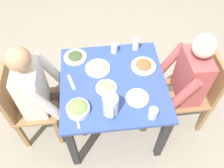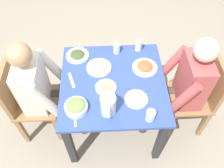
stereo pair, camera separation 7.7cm
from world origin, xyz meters
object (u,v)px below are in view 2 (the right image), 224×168
at_px(chair_near, 26,100).
at_px(plate_fries, 106,87).
at_px(water_glass_near_right, 117,48).
at_px(plate_yoghurt, 136,98).
at_px(water_glass_far_left, 150,115).
at_px(plate_beans, 99,67).
at_px(chair_far, 198,94).
at_px(diner_far, 181,86).
at_px(plate_dolmas, 77,55).
at_px(plate_rice_curry, 145,67).
at_px(diner_near, 45,89).
at_px(water_glass_far_right, 139,45).
at_px(salad_bowl, 76,106).
at_px(dining_table, 113,90).
at_px(water_pitcher, 108,105).

distance_m(chair_near, plate_fries, 0.78).
relative_size(chair_near, water_glass_near_right, 8.86).
height_order(plate_yoghurt, water_glass_far_left, water_glass_far_left).
bearing_deg(plate_beans, plate_yoghurt, 39.66).
distance_m(chair_far, diner_far, 0.25).
bearing_deg(plate_dolmas, plate_rice_curry, 73.49).
height_order(plate_dolmas, water_glass_near_right, water_glass_near_right).
xyz_separation_m(chair_far, plate_fries, (0.04, -0.87, 0.23)).
distance_m(diner_near, plate_dolmas, 0.44).
bearing_deg(water_glass_far_right, salad_bowl, -41.15).
xyz_separation_m(dining_table, water_glass_far_left, (0.37, 0.26, 0.16)).
height_order(diner_near, water_pitcher, diner_near).
xyz_separation_m(dining_table, salad_bowl, (0.26, -0.30, 0.16)).
bearing_deg(salad_bowl, diner_far, 105.07).
height_order(water_pitcher, salad_bowl, water_pitcher).
bearing_deg(water_pitcher, water_glass_near_right, 170.94).
relative_size(plate_dolmas, water_glass_far_right, 1.94).
relative_size(dining_table, water_glass_near_right, 9.14).
bearing_deg(salad_bowl, diner_near, -131.62).
xyz_separation_m(diner_near, plate_yoghurt, (0.20, 0.78, 0.09)).
distance_m(dining_table, diner_far, 0.60).
relative_size(diner_near, water_glass_near_right, 11.83).
bearing_deg(water_pitcher, diner_far, 113.06).
height_order(diner_near, plate_yoghurt, diner_near).
bearing_deg(salad_bowl, chair_far, 102.39).
relative_size(diner_far, plate_dolmas, 5.48).
bearing_deg(water_glass_near_right, plate_beans, -41.21).
bearing_deg(plate_beans, water_glass_far_left, 35.43).
height_order(chair_near, salad_bowl, chair_near).
bearing_deg(water_pitcher, dining_table, 169.77).
distance_m(plate_fries, water_glass_far_right, 0.56).
height_order(salad_bowl, plate_rice_curry, salad_bowl).
bearing_deg(plate_rice_curry, diner_near, -80.87).
distance_m(diner_far, plate_rice_curry, 0.36).
height_order(diner_far, plate_yoghurt, diner_far).
bearing_deg(water_glass_far_left, chair_far, 123.17).
xyz_separation_m(water_pitcher, water_glass_far_left, (0.08, 0.32, -0.05)).
distance_m(dining_table, chair_near, 0.81).
xyz_separation_m(diner_far, water_pitcher, (0.28, -0.65, 0.17)).
height_order(dining_table, water_pitcher, water_pitcher).
distance_m(diner_near, water_glass_far_right, 0.95).
xyz_separation_m(plate_fries, plate_dolmas, (-0.39, -0.25, -0.00)).
xyz_separation_m(chair_far, water_glass_far_left, (0.35, -0.54, 0.26)).
height_order(diner_near, salad_bowl, diner_near).
bearing_deg(plate_beans, diner_far, 75.73).
height_order(chair_near, plate_dolmas, chair_near).
relative_size(dining_table, salad_bowl, 4.98).
xyz_separation_m(diner_far, salad_bowl, (0.24, -0.90, 0.11)).
bearing_deg(diner_far, water_glass_far_left, -43.62).
bearing_deg(plate_fries, water_glass_far_left, 46.50).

